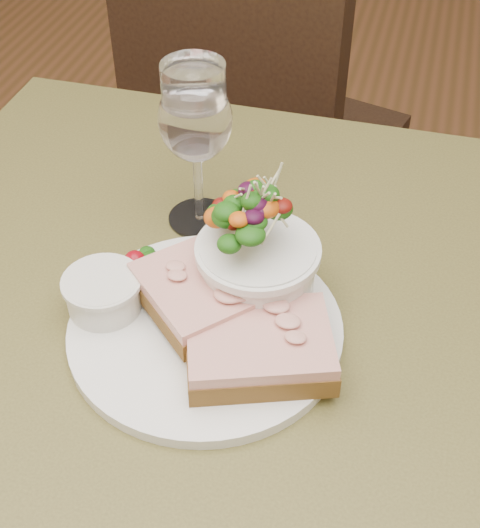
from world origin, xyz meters
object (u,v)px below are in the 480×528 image
(chair_far, at_px, (267,210))
(sandwich_back, at_px, (193,294))
(dinner_plate, at_px, (205,328))
(ramekin, at_px, (103,292))
(salad_bowl, at_px, (258,248))
(cafe_table, at_px, (223,391))
(wine_glass, at_px, (195,124))
(sandwich_front, at_px, (259,347))

(chair_far, height_order, sandwich_back, chair_far)
(dinner_plate, distance_m, ramekin, 0.10)
(dinner_plate, bearing_deg, chair_far, 98.33)
(ramekin, xyz_separation_m, salad_bowl, (0.14, 0.06, 0.04))
(cafe_table, bearing_deg, dinner_plate, -132.60)
(dinner_plate, xyz_separation_m, ramekin, (-0.10, -0.00, 0.03))
(ramekin, relative_size, wine_glass, 0.40)
(chair_far, xyz_separation_m, ramekin, (0.01, -0.77, 0.49))
(sandwich_front, relative_size, ramekin, 2.17)
(ramekin, xyz_separation_m, wine_glass, (0.04, 0.16, 0.09))
(chair_far, height_order, ramekin, chair_far)
(wine_glass, bearing_deg, sandwich_back, -74.50)
(cafe_table, height_order, sandwich_back, sandwich_back)
(chair_far, xyz_separation_m, dinner_plate, (0.11, -0.76, 0.46))
(dinner_plate, bearing_deg, wine_glass, 109.18)
(cafe_table, relative_size, wine_glass, 4.57)
(sandwich_back, height_order, ramekin, sandwich_back)
(chair_far, relative_size, salad_bowl, 7.09)
(dinner_plate, bearing_deg, ramekin, -178.54)
(sandwich_front, distance_m, salad_bowl, 0.09)
(chair_far, height_order, wine_glass, wine_glass)
(ramekin, bearing_deg, chair_far, 90.93)
(cafe_table, relative_size, salad_bowl, 6.30)
(chair_far, height_order, dinner_plate, chair_far)
(sandwich_back, bearing_deg, salad_bowl, 80.97)
(sandwich_back, bearing_deg, wine_glass, 148.59)
(chair_far, bearing_deg, dinner_plate, 113.88)
(chair_far, relative_size, sandwich_front, 5.89)
(cafe_table, relative_size, chair_far, 0.89)
(salad_bowl, bearing_deg, cafe_table, -121.83)
(ramekin, bearing_deg, dinner_plate, 1.46)
(sandwich_front, bearing_deg, cafe_table, 118.54)
(sandwich_front, relative_size, wine_glass, 0.87)
(ramekin, bearing_deg, wine_glass, 75.33)
(chair_far, height_order, sandwich_front, chair_far)
(chair_far, xyz_separation_m, sandwich_back, (0.10, -0.75, 0.49))
(sandwich_front, bearing_deg, chair_far, 82.36)
(salad_bowl, xyz_separation_m, wine_glass, (-0.09, 0.11, 0.05))
(dinner_plate, height_order, ramekin, ramekin)
(sandwich_back, xyz_separation_m, wine_glass, (-0.04, 0.15, 0.09))
(chair_far, bearing_deg, ramekin, 106.48)
(sandwich_front, bearing_deg, wine_glass, 101.35)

